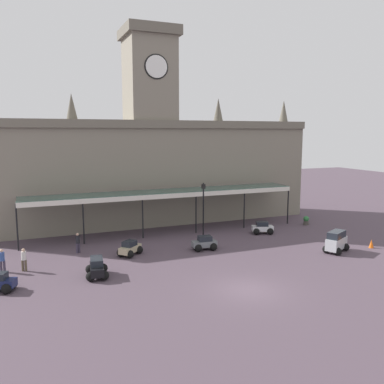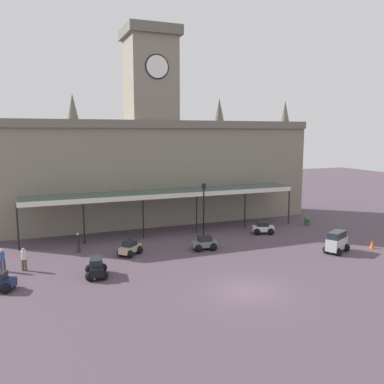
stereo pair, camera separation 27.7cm
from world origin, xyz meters
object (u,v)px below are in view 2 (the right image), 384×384
(car_black_estate, at_px, (96,268))
(pedestrian_crossing_forecourt, at_px, (24,258))
(car_silver_van, at_px, (337,243))
(victorian_lamppost, at_px, (204,204))
(car_beige_sedan, at_px, (130,249))
(planter_near_kerb, at_px, (307,221))
(car_white_sedan, at_px, (263,229))
(car_grey_sedan, at_px, (204,244))
(pedestrian_beside_cars, at_px, (2,259))
(traffic_cone, at_px, (372,244))
(pedestrian_near_entrance, at_px, (78,242))

(car_black_estate, xyz_separation_m, pedestrian_crossing_forecourt, (-4.62, 3.10, 0.34))
(car_silver_van, bearing_deg, car_black_estate, 175.25)
(victorian_lamppost, bearing_deg, car_silver_van, -44.76)
(car_beige_sedan, height_order, planter_near_kerb, car_beige_sedan)
(pedestrian_crossing_forecourt, xyz_separation_m, victorian_lamppost, (15.55, 3.59, 2.32))
(car_white_sedan, bearing_deg, victorian_lamppost, 173.85)
(car_silver_van, relative_size, car_beige_sedan, 1.16)
(car_grey_sedan, relative_size, pedestrian_crossing_forecourt, 1.26)
(pedestrian_beside_cars, height_order, planter_near_kerb, pedestrian_beside_cars)
(car_grey_sedan, relative_size, planter_near_kerb, 2.20)
(traffic_cone, bearing_deg, car_silver_van, 177.28)
(car_black_estate, xyz_separation_m, pedestrian_beside_cars, (-6.04, 3.46, 0.34))
(car_white_sedan, xyz_separation_m, pedestrian_crossing_forecourt, (-21.59, -2.94, 0.41))
(car_black_estate, bearing_deg, car_silver_van, -4.75)
(traffic_cone, bearing_deg, car_grey_sedan, 160.10)
(car_black_estate, xyz_separation_m, car_grey_sedan, (9.45, 3.11, -0.06))
(car_silver_van, height_order, pedestrian_crossing_forecourt, car_silver_van)
(car_silver_van, bearing_deg, car_beige_sedan, 160.74)
(car_beige_sedan, bearing_deg, car_silver_van, -19.26)
(pedestrian_beside_cars, xyz_separation_m, planter_near_kerb, (29.39, 4.10, -0.42))
(car_black_estate, bearing_deg, planter_near_kerb, 17.95)
(car_grey_sedan, xyz_separation_m, planter_near_kerb, (13.91, 4.45, -0.01))
(car_silver_van, distance_m, victorian_lamppost, 12.02)
(car_silver_van, bearing_deg, car_grey_sedan, 154.39)
(car_black_estate, distance_m, pedestrian_crossing_forecourt, 5.58)
(car_silver_van, height_order, pedestrian_near_entrance, car_silver_van)
(planter_near_kerb, bearing_deg, traffic_cone, -92.41)
(pedestrian_crossing_forecourt, bearing_deg, car_white_sedan, 7.76)
(pedestrian_crossing_forecourt, bearing_deg, car_beige_sedan, 6.46)
(car_black_estate, relative_size, pedestrian_beside_cars, 1.40)
(car_beige_sedan, xyz_separation_m, victorian_lamppost, (7.65, 2.70, 2.73))
(victorian_lamppost, bearing_deg, planter_near_kerb, 4.02)
(car_grey_sedan, xyz_separation_m, pedestrian_near_entrance, (-9.98, 3.12, 0.41))
(car_white_sedan, distance_m, pedestrian_beside_cars, 23.16)
(car_white_sedan, relative_size, victorian_lamppost, 0.43)
(car_white_sedan, xyz_separation_m, pedestrian_beside_cars, (-23.01, -2.58, 0.41))
(car_grey_sedan, xyz_separation_m, car_beige_sedan, (-6.17, 0.88, 0.00))
(pedestrian_beside_cars, relative_size, traffic_cone, 2.27)
(pedestrian_beside_cars, relative_size, victorian_lamppost, 0.32)
(car_white_sedan, height_order, traffic_cone, car_white_sedan)
(victorian_lamppost, bearing_deg, car_black_estate, -148.51)
(car_beige_sedan, height_order, pedestrian_near_entrance, pedestrian_near_entrance)
(car_beige_sedan, xyz_separation_m, pedestrian_beside_cars, (-9.31, -0.53, 0.41))
(traffic_cone, bearing_deg, car_beige_sedan, 163.67)
(pedestrian_crossing_forecourt, height_order, planter_near_kerb, pedestrian_crossing_forecourt)
(car_beige_sedan, relative_size, planter_near_kerb, 2.32)
(pedestrian_near_entrance, xyz_separation_m, planter_near_kerb, (23.88, 1.33, -0.42))
(planter_near_kerb, bearing_deg, pedestrian_near_entrance, -176.81)
(car_grey_sedan, bearing_deg, victorian_lamppost, 67.59)
(car_beige_sedan, relative_size, victorian_lamppost, 0.43)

